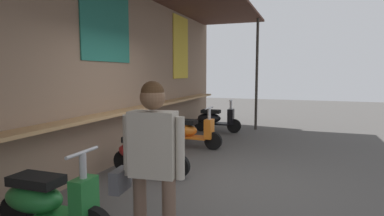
{
  "coord_description": "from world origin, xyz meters",
  "views": [
    {
      "loc": [
        -4.66,
        -1.44,
        1.72
      ],
      "look_at": [
        2.09,
        1.0,
        0.94
      ],
      "focal_mm": 29.59,
      "sensor_mm": 36.0,
      "label": 1
    }
  ],
  "objects_px": {
    "shopper_with_handbag": "(152,155)",
    "scooter_red": "(146,152)",
    "scooter_black": "(215,119)",
    "scooter_orange": "(190,131)",
    "scooter_green": "(46,201)"
  },
  "relations": [
    {
      "from": "shopper_with_handbag",
      "to": "scooter_red",
      "type": "bearing_deg",
      "value": -156.42
    },
    {
      "from": "scooter_black",
      "to": "scooter_red",
      "type": "bearing_deg",
      "value": -92.03
    },
    {
      "from": "scooter_orange",
      "to": "scooter_red",
      "type": "bearing_deg",
      "value": -86.95
    },
    {
      "from": "scooter_green",
      "to": "scooter_red",
      "type": "relative_size",
      "value": 1.0
    },
    {
      "from": "scooter_green",
      "to": "shopper_with_handbag",
      "type": "distance_m",
      "value": 1.41
    },
    {
      "from": "scooter_green",
      "to": "shopper_with_handbag",
      "type": "xyz_separation_m",
      "value": [
        -0.05,
        -1.27,
        0.62
      ]
    },
    {
      "from": "scooter_green",
      "to": "scooter_black",
      "type": "relative_size",
      "value": 1.0
    },
    {
      "from": "scooter_orange",
      "to": "scooter_black",
      "type": "xyz_separation_m",
      "value": [
        2.13,
        0.0,
        0.0
      ]
    },
    {
      "from": "scooter_green",
      "to": "scooter_black",
      "type": "bearing_deg",
      "value": 89.33
    },
    {
      "from": "scooter_green",
      "to": "scooter_red",
      "type": "distance_m",
      "value": 2.2
    },
    {
      "from": "scooter_red",
      "to": "shopper_with_handbag",
      "type": "bearing_deg",
      "value": -61.37
    },
    {
      "from": "scooter_green",
      "to": "scooter_black",
      "type": "distance_m",
      "value": 6.46
    },
    {
      "from": "scooter_green",
      "to": "scooter_red",
      "type": "bearing_deg",
      "value": 89.33
    },
    {
      "from": "scooter_green",
      "to": "shopper_with_handbag",
      "type": "relative_size",
      "value": 0.84
    },
    {
      "from": "scooter_red",
      "to": "scooter_green",
      "type": "bearing_deg",
      "value": -90.79
    }
  ]
}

